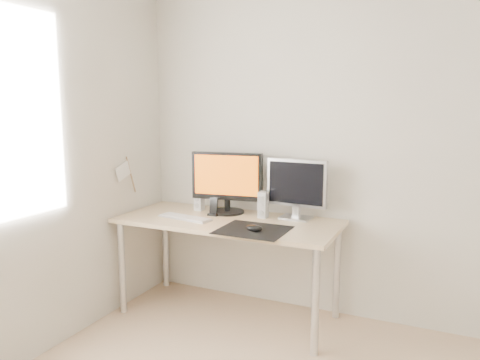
% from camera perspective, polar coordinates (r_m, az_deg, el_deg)
% --- Properties ---
extents(wall_back, '(3.50, 0.00, 3.50)m').
position_cam_1_polar(wall_back, '(3.38, 15.68, 3.73)').
color(wall_back, silver).
rests_on(wall_back, ground).
extents(mousepad, '(0.45, 0.40, 0.00)m').
position_cam_1_polar(mousepad, '(3.11, 1.59, -6.11)').
color(mousepad, black).
rests_on(mousepad, desk).
extents(mouse, '(0.11, 0.07, 0.04)m').
position_cam_1_polar(mouse, '(3.07, 1.72, -5.88)').
color(mouse, black).
rests_on(mouse, mousepad).
extents(desk, '(1.60, 0.70, 0.73)m').
position_cam_1_polar(desk, '(3.42, -1.47, -6.09)').
color(desk, '#D1B587').
rests_on(desk, ground).
extents(main_monitor, '(0.55, 0.29, 0.47)m').
position_cam_1_polar(main_monitor, '(3.54, -1.61, -0.04)').
color(main_monitor, black).
rests_on(main_monitor, desk).
extents(second_monitor, '(0.45, 0.18, 0.43)m').
position_cam_1_polar(second_monitor, '(3.39, 6.92, -0.75)').
color(second_monitor, '#B4B4B6').
rests_on(second_monitor, desk).
extents(speaker_left, '(0.06, 0.08, 0.19)m').
position_cam_1_polar(speaker_left, '(3.68, -4.98, -2.21)').
color(speaker_left, white).
rests_on(speaker_left, desk).
extents(speaker_right, '(0.06, 0.08, 0.19)m').
position_cam_1_polar(speaker_right, '(3.43, 2.83, -3.03)').
color(speaker_right, silver).
rests_on(speaker_right, desk).
extents(keyboard, '(0.43, 0.18, 0.02)m').
position_cam_1_polar(keyboard, '(3.44, -6.73, -4.57)').
color(keyboard, '#BBBBBD').
rests_on(keyboard, desk).
extents(phone_dock, '(0.08, 0.07, 0.14)m').
position_cam_1_polar(phone_dock, '(3.51, -3.22, -3.66)').
color(phone_dock, black).
rests_on(phone_dock, desk).
extents(pennant, '(0.01, 0.23, 0.29)m').
position_cam_1_polar(pennant, '(3.63, -13.76, 0.95)').
color(pennant, '#A57F54').
rests_on(pennant, wall_left).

